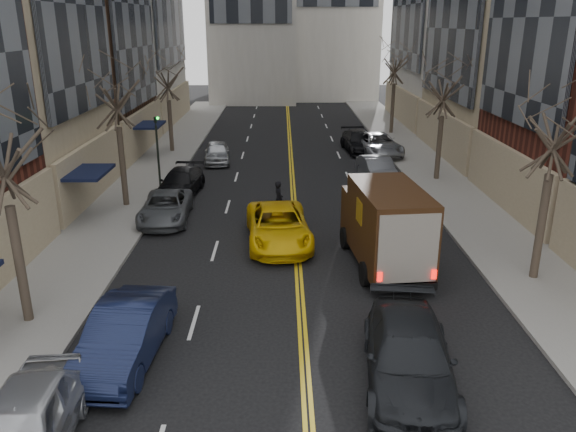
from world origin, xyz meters
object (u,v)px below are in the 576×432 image
at_px(ups_truck, 385,226).
at_px(pedestrian, 279,199).
at_px(taxi, 278,226).
at_px(observer_sedan, 409,357).

bearing_deg(ups_truck, pedestrian, 118.97).
height_order(ups_truck, pedestrian, ups_truck).
xyz_separation_m(ups_truck, pedestrian, (-4.17, 6.07, -0.78)).
height_order(taxi, pedestrian, pedestrian).
xyz_separation_m(observer_sedan, taxi, (-3.52, 10.16, -0.02)).
bearing_deg(observer_sedan, pedestrian, 111.21).
bearing_deg(ups_truck, taxi, 143.39).
bearing_deg(pedestrian, taxi, 158.30).
distance_m(taxi, pedestrian, 3.56).
distance_m(observer_sedan, pedestrian, 14.16).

